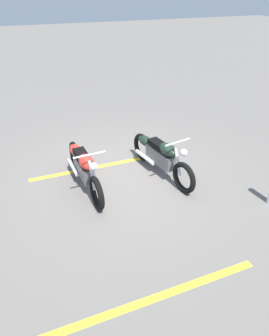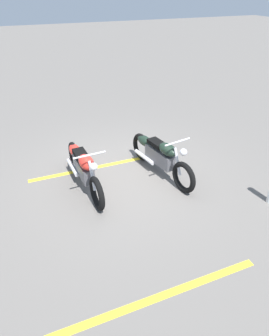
% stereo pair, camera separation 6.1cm
% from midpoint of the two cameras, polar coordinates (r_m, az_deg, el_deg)
% --- Properties ---
extents(ground_plane, '(60.00, 60.00, 0.00)m').
position_cam_midpoint_polar(ground_plane, '(6.73, -2.15, -1.47)').
color(ground_plane, '#66605B').
extents(motorcycle_bright_foreground, '(2.23, 0.62, 1.04)m').
position_cam_midpoint_polar(motorcycle_bright_foreground, '(6.27, -9.46, 0.33)').
color(motorcycle_bright_foreground, black).
rests_on(motorcycle_bright_foreground, ground).
extents(motorcycle_dark_foreground, '(2.22, 0.72, 1.04)m').
position_cam_midpoint_polar(motorcycle_dark_foreground, '(6.62, 5.13, 2.49)').
color(motorcycle_dark_foreground, black).
rests_on(motorcycle_dark_foreground, ground).
extents(parking_stripe_near, '(0.12, 3.20, 0.01)m').
position_cam_midpoint_polar(parking_stripe_near, '(7.10, -6.53, 0.27)').
color(parking_stripe_near, yellow).
rests_on(parking_stripe_near, ground).
extents(parking_stripe_mid, '(0.12, 3.20, 0.01)m').
position_cam_midpoint_polar(parking_stripe_mid, '(4.51, 4.72, -23.39)').
color(parking_stripe_mid, yellow).
rests_on(parking_stripe_mid, ground).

